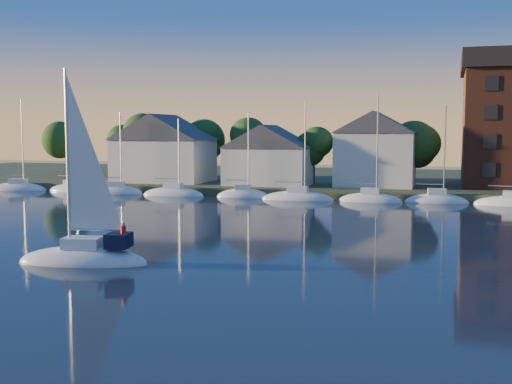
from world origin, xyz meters
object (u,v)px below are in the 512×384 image
at_px(clubhouse_centre, 269,154).
at_px(clubhouse_east, 376,148).
at_px(hero_sailboat, 85,255).
at_px(clubhouse_west, 164,147).

relative_size(clubhouse_centre, clubhouse_east, 1.10).
distance_m(clubhouse_centre, hero_sailboat, 49.07).
bearing_deg(hero_sailboat, clubhouse_west, -80.51).
distance_m(clubhouse_west, hero_sailboat, 53.19).
distance_m(clubhouse_east, hero_sailboat, 52.54).
height_order(clubhouse_centre, clubhouse_east, clubhouse_east).
bearing_deg(clubhouse_east, clubhouse_west, -178.09).
bearing_deg(clubhouse_centre, clubhouse_west, 176.42).
height_order(clubhouse_east, hero_sailboat, hero_sailboat).
distance_m(clubhouse_centre, clubhouse_east, 14.17).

